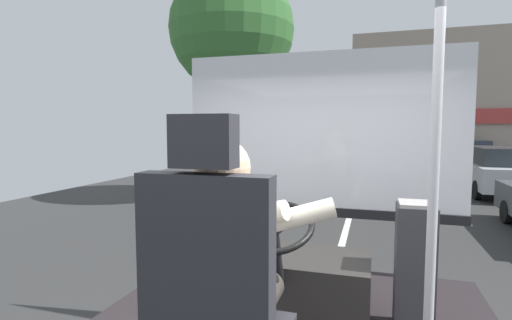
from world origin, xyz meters
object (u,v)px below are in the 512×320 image
Objects in this scene: handrail_pole at (434,177)px; parked_car_silver at (499,170)px; bus_driver at (228,258)px; steering_console at (288,280)px; parked_car_blue at (462,156)px; driver_seat at (217,318)px; fare_box at (414,267)px.

parked_car_silver is at bearing 73.37° from handrail_pole.
bus_driver reaches higher than steering_console.
handrail_pole is at bearing -106.63° from parked_car_silver.
bus_driver is 0.21× the size of parked_car_silver.
parked_car_blue is (3.31, 16.18, -1.02)m from handrail_pole.
fare_box is (0.81, 1.24, -0.16)m from driver_seat.
fare_box reaches higher than parked_car_silver.
parked_car_blue is (4.11, 15.47, -0.18)m from steering_console.
steering_console is (0.00, 1.25, -0.34)m from driver_seat.
parked_car_silver is (4.12, 11.65, -0.56)m from driver_seat.
steering_console reaches higher than parked_car_silver.
parked_car_blue reaches higher than parked_car_silver.
parked_car_silver is (3.32, 11.12, -1.05)m from handrail_pole.
bus_driver is 1.43m from fare_box.
driver_seat reaches higher than parked_car_blue.
steering_console is at bearing 179.48° from fare_box.
steering_console is 1.35× the size of fare_box.
driver_seat is 0.31× the size of parked_car_blue.
driver_seat is 17.22m from parked_car_blue.
handrail_pole is at bearing 27.82° from bus_driver.
fare_box is at bearing 54.34° from bus_driver.
driver_seat is 0.62× the size of handrail_pole.
parked_car_blue is (-0.01, 5.06, 0.03)m from parked_car_silver.
handrail_pole is 0.50× the size of parked_car_blue.
handrail_pole reaches higher than bus_driver.
driver_seat is 1.20× the size of steering_console.
driver_seat is at bearing -146.18° from handrail_pole.
handrail_pole reaches higher than fare_box.
fare_box is (0.01, 0.70, -0.65)m from handrail_pole.
handrail_pole is 11.65m from parked_car_silver.
driver_seat is 1.49m from fare_box.
driver_seat is 1.62× the size of fare_box.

